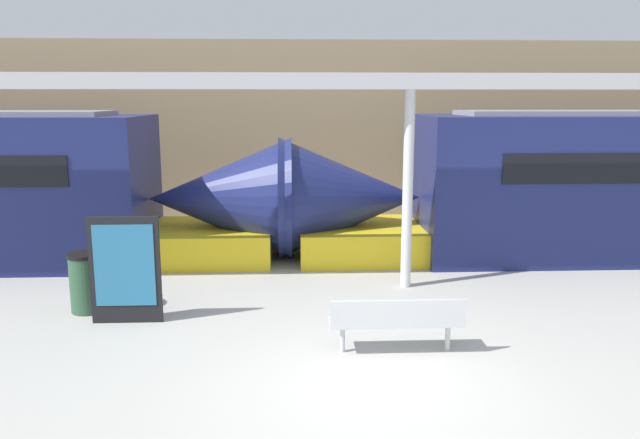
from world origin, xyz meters
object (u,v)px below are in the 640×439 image
at_px(bench_near, 397,319).
at_px(trash_bin, 88,282).
at_px(support_column_near, 408,191).
at_px(poster_board, 125,270).

bearing_deg(bench_near, trash_bin, 157.73).
relative_size(bench_near, trash_bin, 1.87).
height_order(bench_near, support_column_near, support_column_near).
bearing_deg(trash_bin, poster_board, -36.66).
bearing_deg(support_column_near, poster_board, -160.03).
relative_size(trash_bin, support_column_near, 0.27).
relative_size(bench_near, support_column_near, 0.51).
bearing_deg(poster_board, support_column_near, 19.97).
height_order(poster_board, support_column_near, support_column_near).
xyz_separation_m(trash_bin, support_column_near, (5.47, 1.12, 1.31)).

